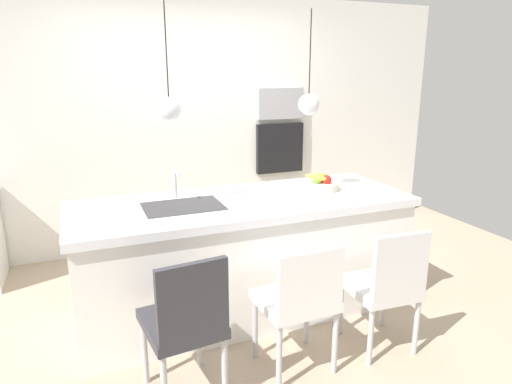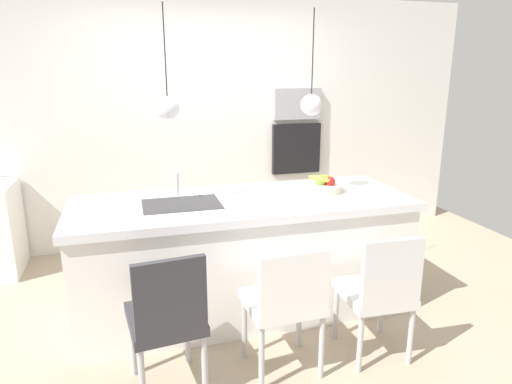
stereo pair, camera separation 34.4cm
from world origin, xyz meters
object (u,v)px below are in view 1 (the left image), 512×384
Objects in this scene: chair_far at (386,284)px; fruit_bowl at (321,184)px; microwave at (280,103)px; chair_middle at (300,299)px; oven at (279,148)px; chair_near at (185,321)px.

fruit_bowl is at bearing 89.70° from chair_far.
microwave is 2.80m from chair_middle.
oven is 0.63× the size of chair_far.
microwave is 2.66m from chair_far.
chair_far reaches higher than chair_middle.
chair_near is (-1.35, -0.91, -0.44)m from fruit_bowl.
microwave is 3.13m from chair_near.
microwave is at bearing 82.04° from chair_far.
microwave reaches higher than fruit_bowl.
oven is at bearing 0.00° from microwave.
fruit_bowl is 1.19m from chair_middle.
chair_near is at bearing -146.09° from fruit_bowl.
chair_far is (-0.00, -0.91, -0.47)m from fruit_bowl.
chair_far is (0.63, -0.01, -0.01)m from chair_middle.
chair_near is (-1.69, -2.44, -0.98)m from microwave.
oven reaches higher than chair_near.
oven is at bearing 82.04° from chair_far.
chair_middle is 0.63m from chair_far.
oven is (0.00, 0.00, -0.50)m from microwave.
chair_middle is at bearing -111.85° from microwave.
microwave reaches higher than chair_far.
oven is 3.01m from chair_near.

